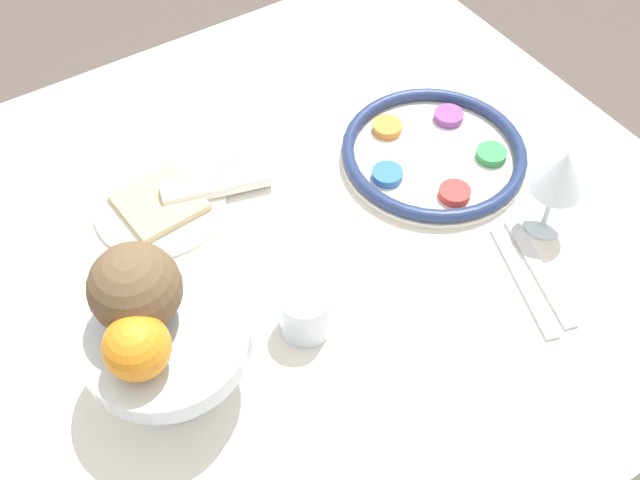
% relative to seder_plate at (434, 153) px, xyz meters
% --- Properties ---
extents(ground_plane, '(8.00, 8.00, 0.00)m').
position_rel_seder_plate_xyz_m(ground_plane, '(0.26, 0.01, -0.79)').
color(ground_plane, '#564C47').
extents(dining_table, '(1.14, 1.05, 0.77)m').
position_rel_seder_plate_xyz_m(dining_table, '(0.26, 0.01, -0.40)').
color(dining_table, silver).
rests_on(dining_table, ground_plane).
extents(seder_plate, '(0.29, 0.29, 0.03)m').
position_rel_seder_plate_xyz_m(seder_plate, '(0.00, 0.00, 0.00)').
color(seder_plate, silver).
rests_on(seder_plate, dining_table).
extents(wine_glass, '(0.08, 0.08, 0.15)m').
position_rel_seder_plate_xyz_m(wine_glass, '(-0.05, 0.20, 0.10)').
color(wine_glass, silver).
rests_on(wine_glass, dining_table).
extents(fruit_stand, '(0.20, 0.20, 0.11)m').
position_rel_seder_plate_xyz_m(fruit_stand, '(0.52, 0.14, 0.07)').
color(fruit_stand, silver).
rests_on(fruit_stand, dining_table).
extents(orange_fruit, '(0.08, 0.08, 0.08)m').
position_rel_seder_plate_xyz_m(orange_fruit, '(0.55, 0.16, 0.14)').
color(orange_fruit, orange).
rests_on(orange_fruit, fruit_stand).
extents(coconut, '(0.11, 0.11, 0.11)m').
position_rel_seder_plate_xyz_m(coconut, '(0.53, 0.10, 0.15)').
color(coconut, brown).
rests_on(coconut, fruit_stand).
extents(bread_plate, '(0.20, 0.20, 0.02)m').
position_rel_seder_plate_xyz_m(bread_plate, '(0.41, -0.14, -0.01)').
color(bread_plate, silver).
rests_on(bread_plate, dining_table).
extents(napkin_roll, '(0.17, 0.08, 0.04)m').
position_rel_seder_plate_xyz_m(napkin_roll, '(0.32, -0.12, 0.00)').
color(napkin_roll, white).
rests_on(napkin_roll, dining_table).
extents(cup_near, '(0.07, 0.07, 0.07)m').
position_rel_seder_plate_xyz_m(cup_near, '(0.34, 0.16, 0.02)').
color(cup_near, silver).
rests_on(cup_near, dining_table).
extents(fork_left, '(0.08, 0.19, 0.01)m').
position_rel_seder_plate_xyz_m(fork_left, '(0.01, 0.26, -0.01)').
color(fork_left, silver).
rests_on(fork_left, dining_table).
extents(fork_right, '(0.08, 0.19, 0.01)m').
position_rel_seder_plate_xyz_m(fork_right, '(0.04, 0.26, -0.01)').
color(fork_right, silver).
rests_on(fork_right, dining_table).
extents(spoon, '(0.17, 0.07, 0.01)m').
position_rel_seder_plate_xyz_m(spoon, '(0.34, -0.16, -0.01)').
color(spoon, silver).
rests_on(spoon, dining_table).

